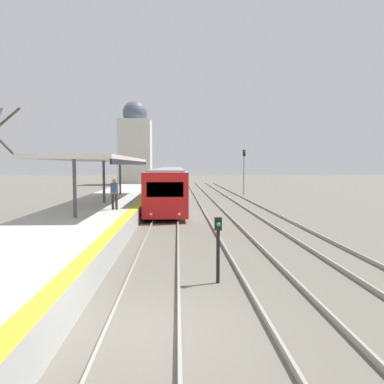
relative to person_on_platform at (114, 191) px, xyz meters
name	(u,v)px	position (x,y,z in m)	size (l,w,h in m)	color
ground_plane	(144,330)	(2.71, -12.92, -1.90)	(240.00, 240.00, 0.00)	#666056
track_platform_line	(144,327)	(2.71, -12.92, -1.83)	(1.51, 120.00, 0.15)	gray
track_middle_line	(304,324)	(5.97, -12.92, -1.83)	(1.51, 120.00, 0.15)	gray
platform_canopy	(104,160)	(-1.26, 3.84, 1.76)	(4.00, 17.09, 2.87)	beige
person_on_platform	(114,191)	(0.00, 0.00, 0.00)	(0.40, 0.40, 1.66)	#2D2D33
train_near	(170,181)	(2.71, 18.01, -0.22)	(2.67, 34.64, 3.02)	red
signal_post_near	(218,243)	(4.53, -9.96, -0.74)	(0.20, 0.21, 1.87)	black
signal_mast_far	(244,167)	(10.82, 21.12, 1.26)	(0.28, 0.29, 5.02)	gray
distant_domed_building	(135,145)	(-3.71, 44.07, 4.77)	(5.35, 5.35, 14.12)	silver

